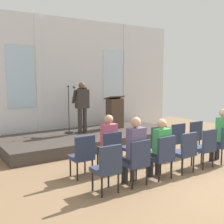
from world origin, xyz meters
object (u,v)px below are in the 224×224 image
at_px(chair_r1_c2, 163,155).
at_px(chair_r1_c5, 223,142).
at_px(chair_r0_c1, 110,149).
at_px(audience_r1_c5, 221,133).
at_px(speaker, 82,104).
at_px(chair_r0_c3, 156,142).
at_px(audience_r1_c1, 135,148).
at_px(chair_r1_c3, 185,150).
at_px(chair_r0_c5, 193,135).
at_px(chair_r1_c1, 137,160).
at_px(chair_r0_c4, 175,138).
at_px(mic_stand, 69,123).
at_px(chair_r1_c0, 108,166).
at_px(audience_r1_c2, 160,145).
at_px(chair_r0_c2, 134,145).
at_px(chair_r0_c0, 83,154).
at_px(audience_r0_c1, 108,140).
at_px(chair_r1_c4, 205,146).
at_px(lectern, 115,113).

relative_size(chair_r1_c2, chair_r1_c5, 1.00).
bearing_deg(chair_r0_c1, audience_r1_c5, -18.13).
distance_m(speaker, chair_r0_c3, 3.07).
bearing_deg(audience_r1_c1, chair_r1_c3, -3.23).
height_order(chair_r0_c5, audience_r1_c1, audience_r1_c1).
relative_size(chair_r0_c1, chair_r1_c1, 1.00).
bearing_deg(chair_r0_c3, chair_r1_c2, -125.09).
height_order(chair_r0_c1, chair_r1_c1, same).
distance_m(chair_r0_c4, chair_r1_c1, 2.30).
xyz_separation_m(mic_stand, chair_r1_c3, (0.95, -4.09, -0.14)).
bearing_deg(chair_r0_c3, chair_r1_c0, -154.61).
relative_size(chair_r0_c5, audience_r1_c1, 0.68).
height_order(chair_r0_c3, chair_r0_c5, same).
xyz_separation_m(speaker, audience_r1_c2, (-0.12, -3.82, -0.58)).
bearing_deg(chair_r0_c2, chair_r0_c0, 180.00).
xyz_separation_m(audience_r0_c1, audience_r1_c1, (0.00, -0.99, 0.03)).
bearing_deg(mic_stand, chair_r1_c5, -60.31).
bearing_deg(chair_r0_c2, chair_r1_c5, -25.39).
height_order(chair_r1_c4, chair_r1_c5, same).
height_order(chair_r0_c4, audience_r1_c1, audience_r1_c1).
bearing_deg(lectern, mic_stand, 178.27).
distance_m(lectern, audience_r1_c2, 4.24).
xyz_separation_m(chair_r0_c1, chair_r1_c2, (0.69, -0.98, 0.00)).
bearing_deg(chair_r1_c0, chair_r1_c3, 0.00).
bearing_deg(chair_r0_c2, chair_r1_c2, -90.00).
relative_size(chair_r0_c0, chair_r0_c2, 1.00).
relative_size(audience_r0_c1, chair_r0_c2, 1.40).
relative_size(audience_r1_c2, chair_r1_c5, 1.37).
bearing_deg(chair_r1_c4, chair_r1_c1, 180.00).
xyz_separation_m(chair_r0_c4, chair_r1_c1, (-2.08, -0.98, 0.00)).
height_order(mic_stand, chair_r1_c2, mic_stand).
bearing_deg(chair_r1_c5, chair_r0_c3, 144.56).
distance_m(chair_r0_c0, audience_r1_c2, 1.66).
height_order(audience_r1_c1, chair_r1_c4, audience_r1_c1).
height_order(chair_r0_c1, chair_r1_c2, same).
bearing_deg(chair_r0_c5, mic_stand, 126.90).
height_order(chair_r0_c4, chair_r1_c3, same).
distance_m(speaker, audience_r0_c1, 3.01).
distance_m(audience_r0_c1, chair_r1_c4, 2.34).
bearing_deg(audience_r0_c1, chair_r0_c3, -3.37).
distance_m(chair_r1_c5, audience_r1_c5, 0.24).
relative_size(audience_r1_c1, chair_r1_c4, 1.47).
distance_m(chair_r1_c0, audience_r1_c1, 0.73).
distance_m(chair_r0_c2, chair_r0_c5, 2.08).
bearing_deg(chair_r0_c1, chair_r0_c3, 0.00).
height_order(chair_r1_c0, audience_r1_c5, audience_r1_c5).
distance_m(chair_r0_c1, chair_r1_c1, 0.98).
distance_m(speaker, lectern, 1.44).
height_order(chair_r1_c3, chair_r1_c5, same).
relative_size(chair_r0_c1, audience_r0_c1, 0.71).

